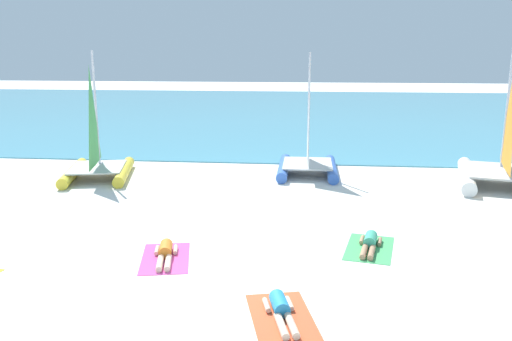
{
  "coord_description": "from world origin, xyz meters",
  "views": [
    {
      "loc": [
        1.6,
        -10.15,
        4.78
      ],
      "look_at": [
        0.0,
        5.26,
        1.2
      ],
      "focal_mm": 36.73,
      "sensor_mm": 36.0,
      "label": 1
    }
  ],
  "objects_px": {
    "sailboat_white": "(504,162)",
    "sailboat_yellow": "(97,160)",
    "towel_center_left": "(165,258)",
    "sunbather_center_left": "(165,252)",
    "towel_rightmost": "(369,248)",
    "sailboat_blue": "(308,157)",
    "sunbather_rightmost": "(370,242)",
    "sunbather_center_right": "(281,309)",
    "towel_center_right": "(282,317)"
  },
  "relations": [
    {
      "from": "sailboat_white",
      "to": "towel_rightmost",
      "type": "distance_m",
      "value": 8.66
    },
    {
      "from": "sailboat_blue",
      "to": "sunbather_rightmost",
      "type": "xyz_separation_m",
      "value": [
        1.6,
        -7.75,
        -0.57
      ]
    },
    {
      "from": "towel_center_left",
      "to": "towel_center_right",
      "type": "xyz_separation_m",
      "value": [
        2.87,
        -2.48,
        0.0
      ]
    },
    {
      "from": "sailboat_blue",
      "to": "towel_rightmost",
      "type": "bearing_deg",
      "value": -78.8
    },
    {
      "from": "sunbather_center_right",
      "to": "sailboat_blue",
      "type": "bearing_deg",
      "value": 73.7
    },
    {
      "from": "sailboat_blue",
      "to": "towel_center_right",
      "type": "xyz_separation_m",
      "value": [
        -0.38,
        -11.44,
        -0.69
      ]
    },
    {
      "from": "sailboat_blue",
      "to": "towel_center_right",
      "type": "relative_size",
      "value": 2.47
    },
    {
      "from": "sailboat_white",
      "to": "sailboat_yellow",
      "type": "xyz_separation_m",
      "value": [
        -14.91,
        -0.42,
        -0.16
      ]
    },
    {
      "from": "towel_center_right",
      "to": "sunbather_center_left",
      "type": "bearing_deg",
      "value": 138.56
    },
    {
      "from": "towel_center_left",
      "to": "towel_center_right",
      "type": "bearing_deg",
      "value": -40.84
    },
    {
      "from": "sunbather_center_left",
      "to": "towel_center_left",
      "type": "bearing_deg",
      "value": -90.0
    },
    {
      "from": "sailboat_yellow",
      "to": "towel_rightmost",
      "type": "distance_m",
      "value": 11.45
    },
    {
      "from": "sailboat_blue",
      "to": "sunbather_center_left",
      "type": "height_order",
      "value": "sailboat_blue"
    },
    {
      "from": "sailboat_yellow",
      "to": "towel_center_left",
      "type": "height_order",
      "value": "sailboat_yellow"
    },
    {
      "from": "towel_center_left",
      "to": "sunbather_rightmost",
      "type": "height_order",
      "value": "sunbather_rightmost"
    },
    {
      "from": "sunbather_rightmost",
      "to": "sailboat_blue",
      "type": "bearing_deg",
      "value": 112.79
    },
    {
      "from": "sailboat_white",
      "to": "sunbather_center_right",
      "type": "xyz_separation_m",
      "value": [
        -7.37,
        -10.28,
        -0.74
      ]
    },
    {
      "from": "towel_center_right",
      "to": "sailboat_yellow",
      "type": "bearing_deg",
      "value": 127.28
    },
    {
      "from": "sunbather_center_left",
      "to": "towel_center_right",
      "type": "distance_m",
      "value": 3.85
    },
    {
      "from": "towel_rightmost",
      "to": "sunbather_rightmost",
      "type": "bearing_deg",
      "value": 78.89
    },
    {
      "from": "sailboat_blue",
      "to": "sailboat_yellow",
      "type": "bearing_deg",
      "value": -169.57
    },
    {
      "from": "towel_center_left",
      "to": "sunbather_center_left",
      "type": "xyz_separation_m",
      "value": [
        -0.01,
        0.07,
        0.13
      ]
    },
    {
      "from": "sailboat_yellow",
      "to": "towel_center_left",
      "type": "relative_size",
      "value": 2.51
    },
    {
      "from": "sailboat_yellow",
      "to": "towel_center_right",
      "type": "relative_size",
      "value": 2.51
    },
    {
      "from": "towel_center_left",
      "to": "towel_center_right",
      "type": "height_order",
      "value": "same"
    },
    {
      "from": "sailboat_yellow",
      "to": "towel_center_left",
      "type": "xyz_separation_m",
      "value": [
        4.69,
        -7.45,
        -0.7
      ]
    },
    {
      "from": "sailboat_blue",
      "to": "sunbather_rightmost",
      "type": "relative_size",
      "value": 3.01
    },
    {
      "from": "sunbather_center_right",
      "to": "sunbather_center_left",
      "type": "bearing_deg",
      "value": 124.82
    },
    {
      "from": "sunbather_center_right",
      "to": "sunbather_rightmost",
      "type": "distance_m",
      "value": 4.14
    },
    {
      "from": "towel_center_left",
      "to": "sunbather_center_right",
      "type": "height_order",
      "value": "sunbather_center_right"
    },
    {
      "from": "sunbather_center_left",
      "to": "towel_rightmost",
      "type": "xyz_separation_m",
      "value": [
        4.85,
        1.08,
        -0.13
      ]
    },
    {
      "from": "sunbather_center_right",
      "to": "towel_center_left",
      "type": "bearing_deg",
      "value": 125.44
    },
    {
      "from": "sunbather_center_right",
      "to": "towel_rightmost",
      "type": "xyz_separation_m",
      "value": [
        1.98,
        3.56,
        -0.13
      ]
    },
    {
      "from": "sailboat_yellow",
      "to": "sunbather_center_left",
      "type": "xyz_separation_m",
      "value": [
        4.68,
        -7.39,
        -0.58
      ]
    },
    {
      "from": "sailboat_white",
      "to": "towel_center_left",
      "type": "height_order",
      "value": "sailboat_white"
    },
    {
      "from": "sailboat_white",
      "to": "towel_center_right",
      "type": "xyz_separation_m",
      "value": [
        -7.35,
        -10.35,
        -0.87
      ]
    },
    {
      "from": "towel_rightmost",
      "to": "towel_center_left",
      "type": "bearing_deg",
      "value": -166.73
    },
    {
      "from": "sunbather_center_right",
      "to": "towel_rightmost",
      "type": "bearing_deg",
      "value": 46.56
    },
    {
      "from": "sailboat_yellow",
      "to": "towel_center_right",
      "type": "distance_m",
      "value": 12.5
    },
    {
      "from": "sailboat_blue",
      "to": "sunbather_rightmost",
      "type": "distance_m",
      "value": 7.93
    },
    {
      "from": "sailboat_yellow",
      "to": "sunbather_rightmost",
      "type": "relative_size",
      "value": 3.05
    },
    {
      "from": "towel_center_right",
      "to": "towel_rightmost",
      "type": "height_order",
      "value": "same"
    },
    {
      "from": "sunbather_center_right",
      "to": "towel_rightmost",
      "type": "height_order",
      "value": "sunbather_center_right"
    },
    {
      "from": "sailboat_yellow",
      "to": "towel_center_left",
      "type": "distance_m",
      "value": 8.83
    },
    {
      "from": "sailboat_blue",
      "to": "towel_center_left",
      "type": "distance_m",
      "value": 9.55
    },
    {
      "from": "sunbather_rightmost",
      "to": "towel_center_right",
      "type": "bearing_deg",
      "value": -107.11
    },
    {
      "from": "sailboat_yellow",
      "to": "towel_rightmost",
      "type": "bearing_deg",
      "value": -46.72
    },
    {
      "from": "sailboat_blue",
      "to": "sunbather_center_right",
      "type": "height_order",
      "value": "sailboat_blue"
    },
    {
      "from": "sunbather_center_right",
      "to": "sunbather_rightmost",
      "type": "bearing_deg",
      "value": 46.84
    },
    {
      "from": "sailboat_white",
      "to": "towel_center_left",
      "type": "xyz_separation_m",
      "value": [
        -10.22,
        -7.87,
        -0.87
      ]
    }
  ]
}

